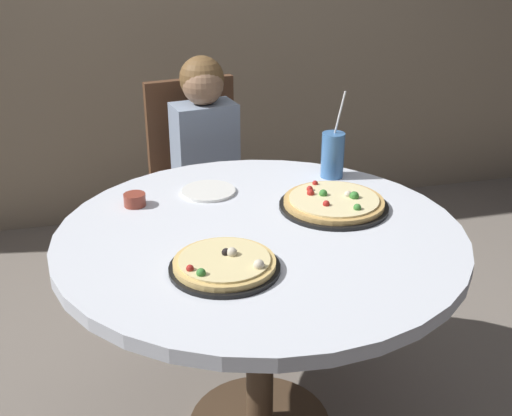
{
  "coord_description": "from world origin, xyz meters",
  "views": [
    {
      "loc": [
        -0.43,
        -1.64,
        1.59
      ],
      "look_at": [
        0.0,
        0.05,
        0.8
      ],
      "focal_mm": 45.15,
      "sensor_mm": 36.0,
      "label": 1
    }
  ],
  "objects": [
    {
      "name": "sauce_bowl",
      "position": [
        -0.34,
        0.27,
        0.77
      ],
      "size": [
        0.07,
        0.07,
        0.04
      ],
      "primitive_type": "cylinder",
      "color": "brown",
      "rests_on": "dining_table"
    },
    {
      "name": "chair_wooden",
      "position": [
        -0.01,
        1.03,
        0.53
      ],
      "size": [
        0.46,
        0.46,
        0.95
      ],
      "color": "brown",
      "rests_on": "ground_plane"
    },
    {
      "name": "pizza_cheese",
      "position": [
        0.27,
        0.1,
        0.77
      ],
      "size": [
        0.35,
        0.35,
        0.05
      ],
      "color": "black",
      "rests_on": "dining_table"
    },
    {
      "name": "diner_child",
      "position": [
        0.01,
        0.84,
        0.48
      ],
      "size": [
        0.3,
        0.43,
        1.08
      ],
      "color": "#3F4766",
      "rests_on": "ground_plane"
    },
    {
      "name": "soda_cup",
      "position": [
        0.35,
        0.35,
        0.83
      ],
      "size": [
        0.08,
        0.08,
        0.31
      ],
      "color": "#3F72B2",
      "rests_on": "dining_table"
    },
    {
      "name": "plate_small",
      "position": [
        -0.09,
        0.32,
        0.76
      ],
      "size": [
        0.18,
        0.18,
        0.01
      ],
      "primitive_type": "cylinder",
      "color": "white",
      "rests_on": "dining_table"
    },
    {
      "name": "pizza_veggie",
      "position": [
        -0.15,
        -0.2,
        0.77
      ],
      "size": [
        0.29,
        0.29,
        0.05
      ],
      "color": "black",
      "rests_on": "dining_table"
    },
    {
      "name": "dining_table",
      "position": [
        0.0,
        0.0,
        0.65
      ],
      "size": [
        1.2,
        1.2,
        0.75
      ],
      "color": "silver",
      "rests_on": "ground_plane"
    }
  ]
}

